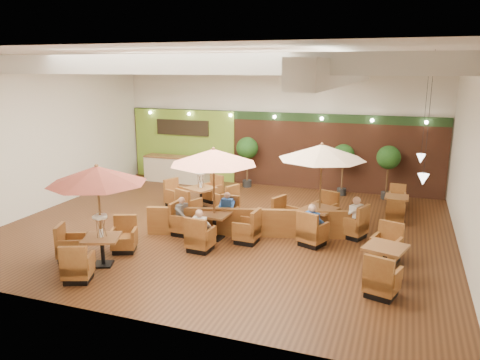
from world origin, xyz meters
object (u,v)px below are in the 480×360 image
at_px(diner_1, 227,206).
at_px(table_3, 201,197).
at_px(service_counter, 177,169).
at_px(booth_divider, 249,223).
at_px(table_4, 384,262).
at_px(table_5, 396,206).
at_px(diner_4, 354,213).
at_px(table_1, 214,178).
at_px(topiary_2, 388,160).
at_px(diner_0, 200,226).
at_px(diner_2, 183,212).
at_px(table_2, 321,173).
at_px(topiary_1, 343,157).
at_px(table_0, 96,194).
at_px(diner_3, 313,221).
at_px(topiary_0, 247,150).

bearing_deg(diner_1, table_3, -48.43).
xyz_separation_m(service_counter, booth_divider, (5.36, -5.63, -0.14)).
xyz_separation_m(table_4, diner_1, (-5.00, 2.13, 0.33)).
xyz_separation_m(service_counter, table_5, (9.57, -1.90, -0.25)).
bearing_deg(diner_4, table_1, 136.24).
bearing_deg(table_1, topiary_2, 56.44).
distance_m(diner_0, diner_4, 4.71).
height_order(topiary_2, diner_1, topiary_2).
xyz_separation_m(service_counter, diner_0, (4.44, -7.22, 0.17)).
distance_m(table_5, diner_2, 7.52).
distance_m(table_2, diner_4, 1.58).
distance_m(table_1, topiary_1, 7.04).
relative_size(table_1, diner_0, 3.60).
distance_m(table_1, table_3, 3.50).
bearing_deg(table_0, diner_2, 48.62).
bearing_deg(table_5, table_0, -134.25).
xyz_separation_m(service_counter, table_3, (2.78, -3.48, -0.14)).
bearing_deg(diner_2, table_0, -9.78).
bearing_deg(booth_divider, table_3, 124.62).
xyz_separation_m(table_2, diner_3, (0.00, -1.06, -1.19)).
relative_size(service_counter, table_0, 1.06).
xyz_separation_m(table_4, diner_3, (-2.09, 1.54, 0.36)).
height_order(table_2, diner_4, table_2).
height_order(table_2, diner_1, table_2).
xyz_separation_m(topiary_1, diner_4, (1.02, -4.88, -0.79)).
relative_size(service_counter, diner_0, 3.82).
bearing_deg(topiary_1, topiary_0, 180.00).
height_order(booth_divider, diner_0, diner_0).
bearing_deg(topiary_1, table_5, -43.95).
relative_size(table_2, table_4, 1.03).
height_order(topiary_2, diner_0, topiary_2).
bearing_deg(diner_3, table_4, -10.95).
bearing_deg(diner_4, table_5, 2.87).
distance_m(table_1, topiary_2, 7.93).
bearing_deg(diner_3, topiary_1, 115.04).
bearing_deg(diner_1, topiary_0, -81.45).
height_order(table_5, topiary_2, topiary_2).
distance_m(topiary_2, diner_3, 6.26).
bearing_deg(service_counter, table_3, -51.41).
height_order(topiary_1, diner_2, topiary_1).
xyz_separation_m(topiary_0, topiary_1, (4.08, -0.00, -0.06)).
bearing_deg(table_3, diner_2, -54.55).
relative_size(topiary_0, diner_4, 2.56).
bearing_deg(table_5, topiary_2, 102.86).
xyz_separation_m(diner_1, diner_4, (3.97, 0.47, 0.05)).
relative_size(table_0, table_5, 1.21).
height_order(table_4, topiary_2, topiary_2).
bearing_deg(table_2, table_1, -131.28).
bearing_deg(diner_0, topiary_2, 52.31).
xyz_separation_m(diner_3, diner_4, (1.06, 1.06, 0.02)).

